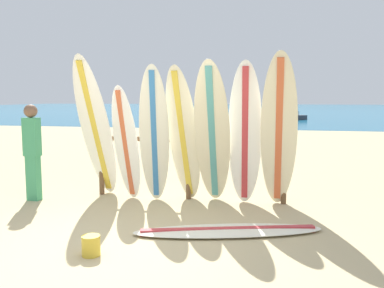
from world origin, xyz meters
TOP-DOWN VIEW (x-y plane):
  - ground_plane at (0.00, 0.00)m, footprint 120.00×120.00m
  - ocean_water at (0.00, 58.00)m, footprint 120.00×80.00m
  - surfboard_rack at (0.42, 2.39)m, footprint 3.35×0.09m
  - surfboard_leaning_far_left at (-1.13, 2.03)m, footprint 0.60×1.11m
  - surfboard_leaning_left at (-0.59, 2.04)m, footprint 0.55×0.59m
  - surfboard_leaning_center_left at (-0.06, 1.97)m, footprint 0.60×0.71m
  - surfboard_leaning_center at (0.39, 2.13)m, footprint 0.69×0.84m
  - surfboard_leaning_center_right at (0.90, 1.96)m, footprint 0.60×1.10m
  - surfboard_leaning_right at (1.41, 2.12)m, footprint 0.57×0.60m
  - surfboard_leaning_far_right at (1.94, 2.03)m, footprint 0.57×0.83m
  - surfboard_lying_on_sand at (1.32, 0.73)m, footprint 2.55×1.23m
  - beachgoer_standing at (-2.18, 1.76)m, footprint 0.28×0.22m
  - small_boat_offshore at (3.17, 28.49)m, footprint 2.18×1.65m
  - sand_bucket at (-0.11, -0.34)m, footprint 0.21×0.21m

SIDE VIEW (x-z plane):
  - ground_plane at x=0.00m, z-range 0.00..0.00m
  - ocean_water at x=0.00m, z-range 0.00..0.01m
  - surfboard_lying_on_sand at x=1.32m, z-range -0.01..0.08m
  - sand_bucket at x=-0.11m, z-range 0.00..0.23m
  - small_boat_offshore at x=3.17m, z-range -0.10..0.61m
  - surfboard_rack at x=0.42m, z-range 0.19..1.38m
  - beachgoer_standing at x=-2.18m, z-range 0.08..1.74m
  - surfboard_leaning_left at x=-0.59m, z-range 0.00..1.98m
  - surfboard_leaning_center at x=0.39m, z-range 0.00..2.29m
  - surfboard_leaning_center_left at x=-0.06m, z-range 0.00..2.29m
  - surfboard_leaning_center_right at x=0.90m, z-range 0.00..2.34m
  - surfboard_leaning_right at x=1.41m, z-range 0.00..2.35m
  - surfboard_leaning_far_right at x=1.94m, z-range 0.00..2.46m
  - surfboard_leaning_far_left at x=-1.13m, z-range 0.00..2.47m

